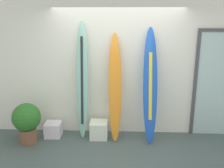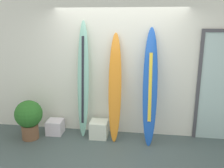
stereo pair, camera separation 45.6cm
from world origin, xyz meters
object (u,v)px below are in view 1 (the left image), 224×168
object	(u,v)px
surfboard_sunset	(115,89)
glass_door	(224,82)
display_block_left	(99,130)
display_block_center	(53,129)
surfboard_seafoam	(82,82)
surfboard_cobalt	(150,86)
potted_plant	(27,120)

from	to	relation	value
surfboard_sunset	glass_door	xyz separation A→B (m)	(2.12, 0.24, 0.08)
display_block_left	glass_door	xyz separation A→B (m)	(2.44, 0.26, 0.93)
display_block_center	surfboard_seafoam	bearing A→B (deg)	5.98
surfboard_cobalt	display_block_left	distance (m)	1.34
surfboard_sunset	glass_door	bearing A→B (deg)	6.46
surfboard_seafoam	surfboard_cobalt	xyz separation A→B (m)	(1.29, -0.11, -0.04)
display_block_center	display_block_left	bearing A→B (deg)	-1.44
surfboard_cobalt	display_block_left	world-z (taller)	surfboard_cobalt
glass_door	potted_plant	size ratio (longest dim) A/B	2.72
surfboard_sunset	surfboard_cobalt	size ratio (longest dim) A/B	0.95
display_block_center	glass_door	world-z (taller)	glass_door
display_block_left	display_block_center	world-z (taller)	display_block_left
surfboard_sunset	display_block_center	bearing A→B (deg)	179.99
glass_door	surfboard_sunset	bearing A→B (deg)	-173.54
surfboard_sunset	display_block_left	xyz separation A→B (m)	(-0.32, -0.02, -0.84)
surfboard_seafoam	potted_plant	world-z (taller)	surfboard_seafoam
surfboard_seafoam	surfboard_sunset	size ratio (longest dim) A/B	1.11
surfboard_seafoam	display_block_left	bearing A→B (deg)	-15.33
display_block_center	surfboard_cobalt	bearing A→B (deg)	-1.36
surfboard_seafoam	surfboard_sunset	xyz separation A→B (m)	(0.63, -0.06, -0.11)
display_block_left	surfboard_seafoam	bearing A→B (deg)	164.67
surfboard_sunset	display_block_center	world-z (taller)	surfboard_sunset
display_block_center	surfboard_sunset	bearing A→B (deg)	-0.01
surfboard_cobalt	glass_door	distance (m)	1.49
display_block_left	potted_plant	size ratio (longest dim) A/B	0.45
display_block_left	glass_door	distance (m)	2.62
surfboard_sunset	potted_plant	bearing A→B (deg)	-170.42
glass_door	surfboard_seafoam	bearing A→B (deg)	-176.33
surfboard_cobalt	display_block_center	size ratio (longest dim) A/B	6.65
surfboard_sunset	glass_door	distance (m)	2.14
display_block_left	potted_plant	xyz separation A→B (m)	(-1.33, -0.25, 0.29)
surfboard_cobalt	display_block_center	xyz separation A→B (m)	(-1.89, 0.05, -0.94)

